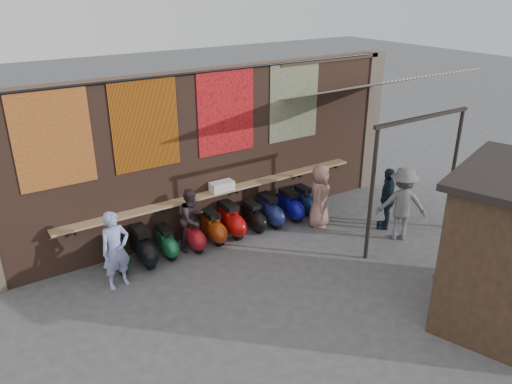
{
  "coord_description": "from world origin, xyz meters",
  "views": [
    {
      "loc": [
        -5.44,
        -7.47,
        5.87
      ],
      "look_at": [
        0.29,
        1.2,
        1.42
      ],
      "focal_mm": 35.0,
      "sensor_mm": 36.0,
      "label": 1
    }
  ],
  "objects_px": {
    "scooter_stool_2": "(167,242)",
    "shopper_navy": "(387,198)",
    "diner_left": "(116,250)",
    "diner_right": "(192,219)",
    "shopper_tan": "(320,196)",
    "scooter_stool_1": "(143,246)",
    "shelf_box": "(222,186)",
    "scooter_stool_3": "(192,234)",
    "scooter_stool_7": "(269,211)",
    "shopper_grey": "(402,204)",
    "scooter_stool_0": "(117,254)",
    "scooter_stool_9": "(305,201)",
    "scooter_stool_4": "(213,227)",
    "scooter_stool_6": "(253,217)",
    "scooter_stool_8": "(290,205)",
    "scooter_stool_5": "(231,220)"
  },
  "relations": [
    {
      "from": "scooter_stool_5",
      "to": "shopper_tan",
      "type": "relative_size",
      "value": 0.53
    },
    {
      "from": "scooter_stool_2",
      "to": "diner_left",
      "type": "bearing_deg",
      "value": -157.04
    },
    {
      "from": "diner_right",
      "to": "shopper_tan",
      "type": "height_order",
      "value": "shopper_tan"
    },
    {
      "from": "diner_left",
      "to": "diner_right",
      "type": "relative_size",
      "value": 1.12
    },
    {
      "from": "scooter_stool_3",
      "to": "shopper_navy",
      "type": "height_order",
      "value": "shopper_navy"
    },
    {
      "from": "scooter_stool_8",
      "to": "scooter_stool_1",
      "type": "bearing_deg",
      "value": -179.95
    },
    {
      "from": "scooter_stool_4",
      "to": "scooter_stool_7",
      "type": "bearing_deg",
      "value": -0.43
    },
    {
      "from": "diner_right",
      "to": "shopper_tan",
      "type": "relative_size",
      "value": 0.9
    },
    {
      "from": "scooter_stool_2",
      "to": "scooter_stool_7",
      "type": "relative_size",
      "value": 0.86
    },
    {
      "from": "scooter_stool_1",
      "to": "diner_right",
      "type": "relative_size",
      "value": 0.6
    },
    {
      "from": "scooter_stool_6",
      "to": "shopper_navy",
      "type": "distance_m",
      "value": 3.39
    },
    {
      "from": "scooter_stool_9",
      "to": "shopper_tan",
      "type": "distance_m",
      "value": 0.9
    },
    {
      "from": "scooter_stool_1",
      "to": "scooter_stool_2",
      "type": "relative_size",
      "value": 1.22
    },
    {
      "from": "diner_right",
      "to": "shopper_tan",
      "type": "bearing_deg",
      "value": -37.74
    },
    {
      "from": "scooter_stool_1",
      "to": "diner_right",
      "type": "distance_m",
      "value": 1.29
    },
    {
      "from": "diner_right",
      "to": "scooter_stool_3",
      "type": "bearing_deg",
      "value": -160.6
    },
    {
      "from": "shelf_box",
      "to": "scooter_stool_0",
      "type": "height_order",
      "value": "shelf_box"
    },
    {
      "from": "shelf_box",
      "to": "diner_left",
      "type": "height_order",
      "value": "diner_left"
    },
    {
      "from": "scooter_stool_4",
      "to": "scooter_stool_7",
      "type": "xyz_separation_m",
      "value": [
        1.65,
        -0.01,
        0.02
      ]
    },
    {
      "from": "diner_left",
      "to": "shelf_box",
      "type": "bearing_deg",
      "value": 9.03
    },
    {
      "from": "scooter_stool_0",
      "to": "shopper_navy",
      "type": "bearing_deg",
      "value": -15.69
    },
    {
      "from": "scooter_stool_4",
      "to": "shopper_grey",
      "type": "height_order",
      "value": "shopper_grey"
    },
    {
      "from": "shopper_tan",
      "to": "scooter_stool_0",
      "type": "bearing_deg",
      "value": 126.77
    },
    {
      "from": "shopper_navy",
      "to": "scooter_stool_2",
      "type": "bearing_deg",
      "value": -60.13
    },
    {
      "from": "scooter_stool_0",
      "to": "scooter_stool_8",
      "type": "distance_m",
      "value": 4.64
    },
    {
      "from": "scooter_stool_2",
      "to": "shopper_navy",
      "type": "height_order",
      "value": "shopper_navy"
    },
    {
      "from": "shelf_box",
      "to": "scooter_stool_0",
      "type": "bearing_deg",
      "value": -174.64
    },
    {
      "from": "scooter_stool_1",
      "to": "scooter_stool_9",
      "type": "xyz_separation_m",
      "value": [
        4.59,
        0.05,
        -0.05
      ]
    },
    {
      "from": "scooter_stool_1",
      "to": "shopper_tan",
      "type": "distance_m",
      "value": 4.53
    },
    {
      "from": "shopper_navy",
      "to": "shopper_tan",
      "type": "xyz_separation_m",
      "value": [
        -1.35,
        1.01,
        0.03
      ]
    },
    {
      "from": "scooter_stool_5",
      "to": "shopper_grey",
      "type": "xyz_separation_m",
      "value": [
        3.37,
        -2.38,
        0.5
      ]
    },
    {
      "from": "scooter_stool_3",
      "to": "shopper_grey",
      "type": "bearing_deg",
      "value": -27.33
    },
    {
      "from": "shopper_grey",
      "to": "shopper_tan",
      "type": "bearing_deg",
      "value": -13.1
    },
    {
      "from": "scooter_stool_7",
      "to": "scooter_stool_9",
      "type": "bearing_deg",
      "value": 1.69
    },
    {
      "from": "scooter_stool_4",
      "to": "scooter_stool_6",
      "type": "bearing_deg",
      "value": -0.55
    },
    {
      "from": "shelf_box",
      "to": "scooter_stool_3",
      "type": "bearing_deg",
      "value": -161.52
    },
    {
      "from": "scooter_stool_3",
      "to": "shopper_grey",
      "type": "xyz_separation_m",
      "value": [
        4.46,
        -2.3,
        0.54
      ]
    },
    {
      "from": "scooter_stool_2",
      "to": "scooter_stool_3",
      "type": "bearing_deg",
      "value": -1.66
    },
    {
      "from": "shelf_box",
      "to": "scooter_stool_8",
      "type": "height_order",
      "value": "shelf_box"
    },
    {
      "from": "scooter_stool_6",
      "to": "shopper_grey",
      "type": "height_order",
      "value": "shopper_grey"
    },
    {
      "from": "diner_right",
      "to": "scooter_stool_7",
      "type": "bearing_deg",
      "value": -25.17
    },
    {
      "from": "scooter_stool_6",
      "to": "scooter_stool_0",
      "type": "bearing_deg",
      "value": 179.05
    },
    {
      "from": "scooter_stool_5",
      "to": "scooter_stool_1",
      "type": "bearing_deg",
      "value": -178.26
    },
    {
      "from": "scooter_stool_9",
      "to": "diner_left",
      "type": "bearing_deg",
      "value": -173.67
    },
    {
      "from": "scooter_stool_4",
      "to": "shopper_navy",
      "type": "distance_m",
      "value": 4.42
    },
    {
      "from": "shelf_box",
      "to": "scooter_stool_0",
      "type": "relative_size",
      "value": 0.73
    },
    {
      "from": "scooter_stool_2",
      "to": "diner_right",
      "type": "relative_size",
      "value": 0.49
    },
    {
      "from": "scooter_stool_1",
      "to": "scooter_stool_7",
      "type": "bearing_deg",
      "value": 0.26
    },
    {
      "from": "scooter_stool_6",
      "to": "scooter_stool_8",
      "type": "distance_m",
      "value": 1.13
    },
    {
      "from": "scooter_stool_7",
      "to": "shelf_box",
      "type": "bearing_deg",
      "value": 164.9
    }
  ]
}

